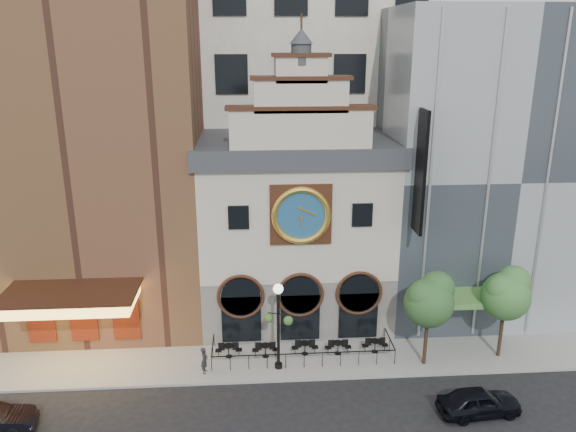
# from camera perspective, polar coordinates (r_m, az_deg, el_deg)

# --- Properties ---
(ground) EXTENTS (120.00, 120.00, 0.00)m
(ground) POSITION_cam_1_polar(r_m,az_deg,el_deg) (32.64, 1.85, -16.46)
(ground) COLOR black
(ground) RESTS_ON ground
(sidewalk) EXTENTS (44.00, 5.00, 0.15)m
(sidewalk) POSITION_cam_1_polar(r_m,az_deg,el_deg) (34.69, 1.43, -14.05)
(sidewalk) COLOR gray
(sidewalk) RESTS_ON ground
(clock_building) EXTENTS (12.60, 8.78, 18.65)m
(clock_building) POSITION_cam_1_polar(r_m,az_deg,el_deg) (36.73, 0.75, -0.81)
(clock_building) COLOR #605E5B
(clock_building) RESTS_ON ground
(theater_building) EXTENTS (14.00, 15.60, 25.00)m
(theater_building) POSITION_cam_1_polar(r_m,az_deg,el_deg) (38.66, -19.28, 8.17)
(theater_building) COLOR brown
(theater_building) RESTS_ON ground
(retail_building) EXTENTS (14.00, 14.40, 20.00)m
(retail_building) POSITION_cam_1_polar(r_m,az_deg,el_deg) (40.98, 19.01, 5.17)
(retail_building) COLOR gray
(retail_building) RESTS_ON ground
(office_tower) EXTENTS (20.00, 16.00, 40.00)m
(office_tower) POSITION_cam_1_polar(r_m,az_deg,el_deg) (47.04, -0.46, 19.67)
(office_tower) COLOR silver
(office_tower) RESTS_ON ground
(cafe_railing) EXTENTS (10.60, 2.60, 0.90)m
(cafe_railing) POSITION_cam_1_polar(r_m,az_deg,el_deg) (34.42, 1.44, -13.31)
(cafe_railing) COLOR black
(cafe_railing) RESTS_ON sidewalk
(bistro_0) EXTENTS (1.58, 0.68, 0.90)m
(bistro_0) POSITION_cam_1_polar(r_m,az_deg,el_deg) (34.44, -6.05, -13.37)
(bistro_0) COLOR black
(bistro_0) RESTS_ON sidewalk
(bistro_1) EXTENTS (1.58, 0.68, 0.90)m
(bistro_1) POSITION_cam_1_polar(r_m,az_deg,el_deg) (34.32, -2.30, -13.40)
(bistro_1) COLOR black
(bistro_1) RESTS_ON sidewalk
(bistro_2) EXTENTS (1.58, 0.68, 0.90)m
(bistro_2) POSITION_cam_1_polar(r_m,az_deg,el_deg) (34.53, 1.74, -13.17)
(bistro_2) COLOR black
(bistro_2) RESTS_ON sidewalk
(bistro_3) EXTENTS (1.58, 0.68, 0.90)m
(bistro_3) POSITION_cam_1_polar(r_m,az_deg,el_deg) (34.67, 5.10, -13.11)
(bistro_3) COLOR black
(bistro_3) RESTS_ON sidewalk
(bistro_4) EXTENTS (1.58, 0.68, 0.90)m
(bistro_4) POSITION_cam_1_polar(r_m,az_deg,el_deg) (35.13, 8.83, -12.82)
(bistro_4) COLOR black
(bistro_4) RESTS_ON sidewalk
(car_right) EXTENTS (4.35, 2.10, 1.43)m
(car_right) POSITION_cam_1_polar(r_m,az_deg,el_deg) (31.42, 18.84, -17.43)
(car_right) COLOR black
(car_right) RESTS_ON ground
(pedestrian) EXTENTS (0.43, 0.61, 1.59)m
(pedestrian) POSITION_cam_1_polar(r_m,az_deg,el_deg) (33.01, -8.49, -14.29)
(pedestrian) COLOR black
(pedestrian) RESTS_ON sidewalk
(lamppost) EXTENTS (1.63, 0.90, 5.26)m
(lamppost) POSITION_cam_1_polar(r_m,az_deg,el_deg) (31.87, -1.00, -10.22)
(lamppost) COLOR black
(lamppost) RESTS_ON sidewalk
(tree_left) EXTENTS (2.92, 2.81, 5.62)m
(tree_left) POSITION_cam_1_polar(r_m,az_deg,el_deg) (32.92, 14.20, -8.17)
(tree_left) COLOR #382619
(tree_left) RESTS_ON sidewalk
(tree_right) EXTENTS (2.91, 2.80, 5.61)m
(tree_right) POSITION_cam_1_polar(r_m,az_deg,el_deg) (35.07, 21.32, -7.25)
(tree_right) COLOR #382619
(tree_right) RESTS_ON sidewalk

